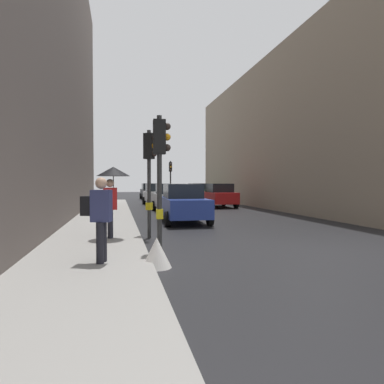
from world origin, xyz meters
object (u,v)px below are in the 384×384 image
(traffic_light_far_median, at_px, (171,174))
(car_green_estate, at_px, (197,192))
(car_silver_hatchback, at_px, (171,198))
(traffic_light_near_left, at_px, (160,159))
(car_dark_suv, at_px, (150,191))
(pedestrian_with_umbrella, at_px, (112,182))
(car_red_sedan, at_px, (218,195))
(warning_sign_triangle, at_px, (157,253))
(traffic_light_near_right, at_px, (150,164))
(pedestrian_with_grey_backpack, at_px, (99,214))
(car_white_compact, at_px, (157,194))
(car_blue_van, at_px, (183,203))

(traffic_light_far_median, bearing_deg, car_green_estate, 43.95)
(car_silver_hatchback, bearing_deg, traffic_light_near_left, -99.94)
(traffic_light_near_left, height_order, car_dark_suv, traffic_light_near_left)
(traffic_light_far_median, distance_m, pedestrian_with_umbrella, 20.41)
(traffic_light_near_left, bearing_deg, car_red_sedan, 68.46)
(warning_sign_triangle, bearing_deg, traffic_light_near_right, 86.87)
(car_dark_suv, distance_m, pedestrian_with_grey_backpack, 30.35)
(car_white_compact, bearing_deg, car_dark_suv, 88.26)
(traffic_light_far_median, relative_size, warning_sign_triangle, 5.82)
(warning_sign_triangle, bearing_deg, traffic_light_near_left, 78.70)
(traffic_light_far_median, relative_size, car_silver_hatchback, 0.89)
(car_dark_suv, height_order, pedestrian_with_umbrella, pedestrian_with_umbrella)
(car_silver_hatchback, bearing_deg, car_white_compact, 91.00)
(car_white_compact, bearing_deg, car_blue_van, -90.91)
(warning_sign_triangle, bearing_deg, pedestrian_with_grey_backpack, 177.14)
(traffic_light_far_median, height_order, car_dark_suv, traffic_light_far_median)
(car_silver_hatchback, height_order, warning_sign_triangle, car_silver_hatchback)
(traffic_light_far_median, bearing_deg, car_white_compact, -118.95)
(traffic_light_far_median, bearing_deg, traffic_light_near_left, -99.33)
(car_green_estate, height_order, warning_sign_triangle, car_green_estate)
(traffic_light_near_left, distance_m, traffic_light_far_median, 22.28)
(pedestrian_with_umbrella, bearing_deg, car_white_compact, 79.11)
(car_silver_hatchback, bearing_deg, car_blue_van, -93.12)
(traffic_light_far_median, height_order, warning_sign_triangle, traffic_light_far_median)
(pedestrian_with_grey_backpack, bearing_deg, traffic_light_near_left, 36.55)
(traffic_light_near_right, height_order, pedestrian_with_umbrella, traffic_light_near_right)
(traffic_light_near_right, bearing_deg, pedestrian_with_grey_backpack, -109.87)
(car_silver_hatchback, relative_size, pedestrian_with_grey_backpack, 2.41)
(warning_sign_triangle, bearing_deg, car_green_estate, 74.94)
(traffic_light_near_left, bearing_deg, car_silver_hatchback, 80.06)
(traffic_light_near_left, bearing_deg, car_blue_van, 74.65)
(traffic_light_near_left, relative_size, pedestrian_with_umbrella, 1.62)
(pedestrian_with_grey_backpack, xyz_separation_m, warning_sign_triangle, (1.18, -0.06, -0.84))
(traffic_light_near_left, bearing_deg, warning_sign_triangle, -101.30)
(traffic_light_near_left, distance_m, car_red_sedan, 17.20)
(pedestrian_with_umbrella, height_order, pedestrian_with_grey_backpack, pedestrian_with_umbrella)
(warning_sign_triangle, bearing_deg, traffic_light_far_median, 80.58)
(car_blue_van, xyz_separation_m, car_silver_hatchback, (0.31, 5.70, 0.00))
(car_dark_suv, bearing_deg, car_red_sedan, -73.49)
(traffic_light_near_right, height_order, pedestrian_with_grey_backpack, traffic_light_near_right)
(warning_sign_triangle, bearing_deg, car_red_sedan, 69.09)
(car_green_estate, xyz_separation_m, pedestrian_with_umbrella, (-8.01, -22.92, 0.96))
(traffic_light_near_left, height_order, pedestrian_with_grey_backpack, traffic_light_near_left)
(car_blue_van, bearing_deg, pedestrian_with_umbrella, -122.90)
(car_red_sedan, height_order, pedestrian_with_grey_backpack, pedestrian_with_grey_backpack)
(traffic_light_near_right, height_order, car_white_compact, traffic_light_near_right)
(car_blue_van, height_order, pedestrian_with_grey_backpack, pedestrian_with_grey_backpack)
(car_green_estate, height_order, car_red_sedan, same)
(traffic_light_far_median, height_order, car_blue_van, traffic_light_far_median)
(traffic_light_near_right, relative_size, car_red_sedan, 0.83)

